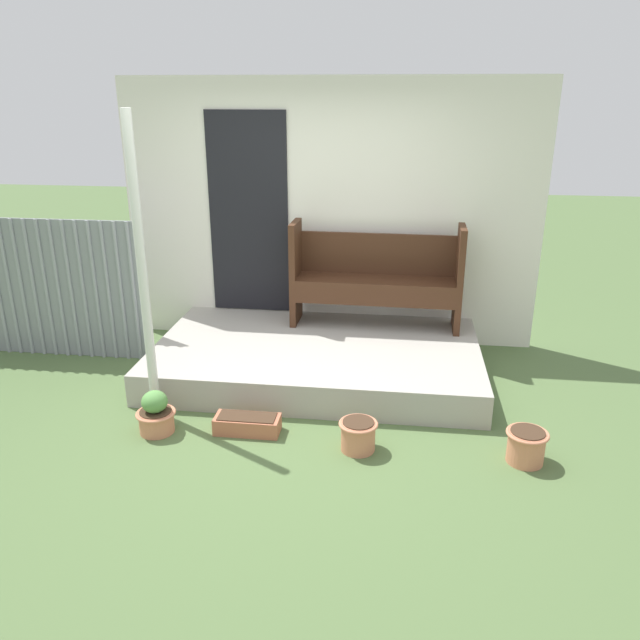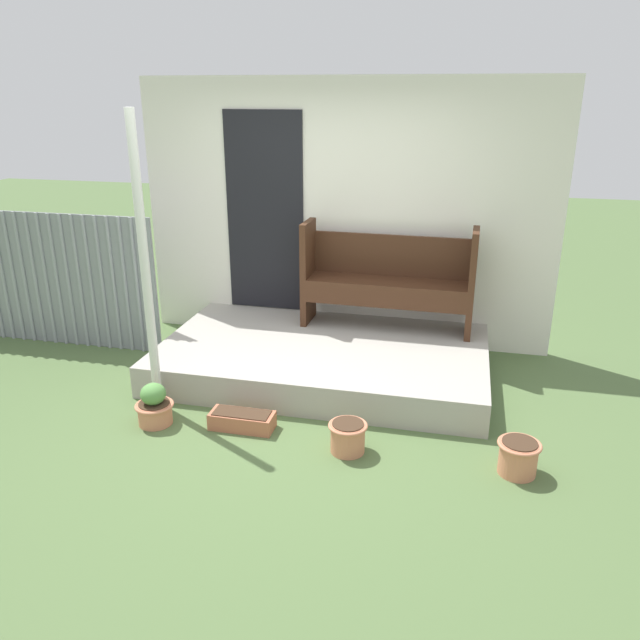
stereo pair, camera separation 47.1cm
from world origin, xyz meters
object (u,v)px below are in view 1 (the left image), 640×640
object	(u,v)px
bench	(376,273)
flower_pot_left	(156,414)
support_post	(142,274)
flower_pot_middle	(358,434)
flower_pot_right	(526,445)
planter_box_rect	(247,424)

from	to	relation	value
bench	flower_pot_left	world-z (taller)	bench
support_post	flower_pot_middle	world-z (taller)	support_post
support_post	flower_pot_right	xyz separation A→B (m)	(2.84, -0.33, -1.04)
flower_pot_right	planter_box_rect	distance (m)	2.04
flower_pot_middle	planter_box_rect	distance (m)	0.87
flower_pot_middle	planter_box_rect	size ratio (longest dim) A/B	0.58
bench	flower_pot_middle	distance (m)	1.99
bench	flower_pot_right	xyz separation A→B (m)	(1.15, -1.88, -0.67)
support_post	flower_pot_middle	distance (m)	1.99
support_post	planter_box_rect	bearing A→B (deg)	-12.96
flower_pot_right	flower_pot_middle	bearing A→B (deg)	179.66
flower_pot_left	flower_pot_middle	size ratio (longest dim) A/B	1.19
planter_box_rect	support_post	bearing A→B (deg)	167.04
flower_pot_left	flower_pot_right	world-z (taller)	flower_pot_left
flower_pot_middle	bench	bearing A→B (deg)	89.21
bench	planter_box_rect	distance (m)	2.08
flower_pot_right	planter_box_rect	world-z (taller)	flower_pot_right
support_post	flower_pot_right	world-z (taller)	support_post
bench	flower_pot_middle	world-z (taller)	bench
support_post	flower_pot_middle	bearing A→B (deg)	-11.04
planter_box_rect	flower_pot_middle	bearing A→B (deg)	-9.22
support_post	bench	size ratio (longest dim) A/B	1.44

